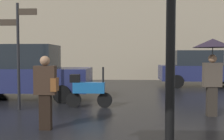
% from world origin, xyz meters
% --- Properties ---
extents(pedestrian_with_umbrella, '(1.01, 1.01, 2.02)m').
position_xyz_m(pedestrian_with_umbrella, '(2.45, 3.97, 1.60)').
color(pedestrian_with_umbrella, '#2A241E').
rests_on(pedestrian_with_umbrella, ground).
extents(pedestrian_with_bag, '(0.49, 0.24, 1.57)m').
position_xyz_m(pedestrian_with_bag, '(-1.48, 2.50, 0.89)').
color(pedestrian_with_bag, black).
rests_on(pedestrian_with_bag, ground).
extents(parked_scooter, '(1.41, 0.32, 1.23)m').
position_xyz_m(parked_scooter, '(-0.95, 4.96, 0.56)').
color(parked_scooter, black).
rests_on(parked_scooter, ground).
extents(parked_car_left, '(4.10, 1.91, 1.86)m').
position_xyz_m(parked_car_left, '(4.00, 10.90, 0.94)').
color(parked_car_left, '#1E234C').
rests_on(parked_car_left, ground).
extents(parked_car_right, '(4.56, 1.97, 1.98)m').
position_xyz_m(parked_car_right, '(-3.46, 6.55, 0.98)').
color(parked_car_right, '#1E234C').
rests_on(parked_car_right, ground).
extents(street_signpost, '(1.08, 0.08, 3.08)m').
position_xyz_m(street_signpost, '(-2.89, 4.50, 1.87)').
color(street_signpost, black).
rests_on(street_signpost, ground).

